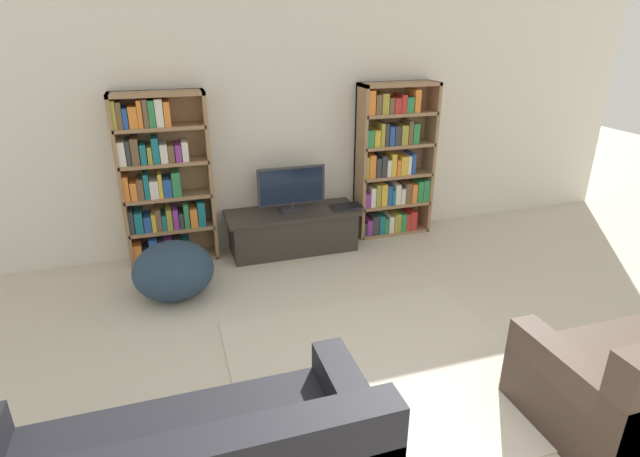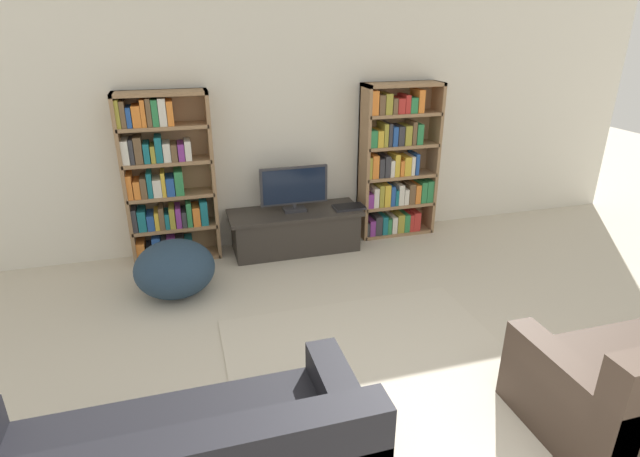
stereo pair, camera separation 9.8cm
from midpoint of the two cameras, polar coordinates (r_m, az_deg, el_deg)
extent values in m
cube|color=silver|center=(5.48, -3.99, 11.48)|extent=(8.80, 0.06, 2.60)
cube|color=#93704C|center=(5.29, -20.88, 4.85)|extent=(0.04, 0.30, 1.74)
cube|color=#93704C|center=(5.28, -11.64, 5.85)|extent=(0.04, 0.30, 1.74)
cube|color=#93704C|center=(5.39, -16.29, 5.76)|extent=(0.89, 0.04, 1.74)
cube|color=#93704C|center=(5.09, -17.34, 14.57)|extent=(0.89, 0.30, 0.04)
cube|color=#93704C|center=(5.57, -15.32, -3.05)|extent=(0.85, 0.30, 0.04)
cube|color=orange|center=(5.52, -19.24, -2.32)|extent=(0.08, 0.24, 0.22)
cube|color=#333338|center=(5.52, -18.37, -2.51)|extent=(0.06, 0.24, 0.16)
cube|color=#234C99|center=(5.50, -17.64, -1.95)|extent=(0.08, 0.24, 0.26)
cube|color=#333338|center=(5.50, -16.85, -2.00)|extent=(0.05, 0.24, 0.23)
cube|color=#7F338C|center=(5.50, -16.11, -1.88)|extent=(0.08, 0.24, 0.24)
cube|color=#333338|center=(5.50, -15.18, -1.91)|extent=(0.08, 0.24, 0.21)
cube|color=#196B75|center=(5.51, -14.26, -1.92)|extent=(0.08, 0.24, 0.19)
cube|color=#93704C|center=(5.43, -15.69, 0.28)|extent=(0.85, 0.30, 0.04)
cube|color=#333338|center=(5.39, -19.91, 1.12)|extent=(0.05, 0.24, 0.24)
cube|color=#196B75|center=(5.38, -19.16, 1.09)|extent=(0.08, 0.24, 0.21)
cube|color=#234C99|center=(5.39, -18.27, 0.93)|extent=(0.07, 0.24, 0.16)
cube|color=gold|center=(5.38, -17.63, 1.11)|extent=(0.04, 0.24, 0.18)
cube|color=brown|center=(5.37, -17.14, 1.38)|extent=(0.05, 0.24, 0.23)
cube|color=#196B75|center=(5.38, -16.57, 1.10)|extent=(0.04, 0.24, 0.16)
cube|color=#9E9333|center=(5.37, -16.04, 1.44)|extent=(0.05, 0.24, 0.22)
cube|color=#7F338C|center=(5.37, -15.38, 1.48)|extent=(0.05, 0.24, 0.21)
cube|color=#333338|center=(5.38, -14.77, 1.31)|extent=(0.04, 0.24, 0.16)
cube|color=#2D7F47|center=(5.37, -14.25, 1.83)|extent=(0.05, 0.24, 0.26)
cube|color=orange|center=(5.38, -13.47, 1.63)|extent=(0.07, 0.24, 0.20)
cube|color=#196B75|center=(5.37, -12.66, 2.02)|extent=(0.07, 0.24, 0.26)
cube|color=#93704C|center=(5.31, -16.09, 3.76)|extent=(0.85, 0.30, 0.04)
cube|color=orange|center=(5.28, -20.39, 4.67)|extent=(0.05, 0.24, 0.24)
cube|color=orange|center=(5.28, -19.65, 4.42)|extent=(0.06, 0.24, 0.18)
cube|color=brown|center=(5.27, -18.98, 4.64)|extent=(0.06, 0.24, 0.20)
cube|color=#196B75|center=(5.26, -18.37, 4.94)|extent=(0.05, 0.24, 0.25)
cube|color=silver|center=(5.27, -17.59, 4.66)|extent=(0.08, 0.24, 0.18)
cube|color=gold|center=(5.26, -16.95, 5.07)|extent=(0.04, 0.24, 0.24)
cube|color=#234C99|center=(5.27, -16.23, 4.83)|extent=(0.08, 0.24, 0.18)
cube|color=#2D7F47|center=(5.26, -15.31, 5.25)|extent=(0.08, 0.24, 0.24)
cube|color=#93704C|center=(5.22, -16.50, 7.38)|extent=(0.85, 0.30, 0.04)
cube|color=silver|center=(5.19, -20.82, 8.28)|extent=(0.07, 0.24, 0.23)
cube|color=#333338|center=(5.18, -20.17, 8.40)|extent=(0.04, 0.24, 0.24)
cube|color=brown|center=(5.18, -19.51, 8.57)|extent=(0.07, 0.24, 0.25)
cube|color=#196B75|center=(5.18, -18.67, 8.32)|extent=(0.06, 0.24, 0.19)
cube|color=#9E9333|center=(5.18, -18.02, 8.25)|extent=(0.04, 0.24, 0.16)
cube|color=#196B75|center=(5.17, -17.43, 8.76)|extent=(0.06, 0.24, 0.25)
cube|color=silver|center=(5.18, -16.59, 8.50)|extent=(0.07, 0.24, 0.18)
cube|color=brown|center=(5.18, -15.82, 8.50)|extent=(0.06, 0.24, 0.17)
cube|color=#7F338C|center=(5.18, -15.08, 8.59)|extent=(0.06, 0.24, 0.17)
cube|color=silver|center=(5.18, -14.36, 8.81)|extent=(0.06, 0.24, 0.19)
cube|color=#93704C|center=(5.14, -16.93, 11.13)|extent=(0.85, 0.30, 0.04)
cube|color=#9E9333|center=(5.12, -21.55, 12.19)|extent=(0.04, 0.24, 0.26)
cube|color=brown|center=(5.12, -21.03, 12.17)|extent=(0.04, 0.24, 0.24)
cube|color=#234C99|center=(5.12, -20.44, 11.93)|extent=(0.04, 0.24, 0.19)
cube|color=orange|center=(5.11, -19.69, 12.09)|extent=(0.08, 0.24, 0.20)
cube|color=orange|center=(5.11, -19.01, 12.46)|extent=(0.04, 0.24, 0.25)
cube|color=brown|center=(5.10, -18.44, 12.57)|extent=(0.04, 0.24, 0.26)
cube|color=#2D7F47|center=(5.10, -17.81, 12.57)|extent=(0.06, 0.24, 0.25)
cube|color=silver|center=(5.10, -17.04, 12.71)|extent=(0.07, 0.24, 0.26)
cube|color=orange|center=(5.10, -16.24, 12.65)|extent=(0.06, 0.24, 0.23)
cube|color=#93704C|center=(5.64, 5.52, 7.29)|extent=(0.04, 0.30, 1.74)
cube|color=#93704C|center=(6.00, 13.18, 7.73)|extent=(0.04, 0.30, 1.74)
cube|color=#93704C|center=(5.92, 8.93, 7.86)|extent=(0.89, 0.04, 1.74)
cube|color=#93704C|center=(5.65, 10.04, 15.92)|extent=(0.89, 0.30, 0.04)
cube|color=#93704C|center=(6.08, 8.96, -0.25)|extent=(0.85, 0.30, 0.04)
cube|color=#333338|center=(5.89, 5.63, 0.16)|extent=(0.04, 0.24, 0.16)
cube|color=#7F338C|center=(5.90, 6.14, 0.34)|extent=(0.06, 0.24, 0.19)
cube|color=#333338|center=(5.92, 6.84, 0.59)|extent=(0.08, 0.24, 0.23)
cube|color=#196B75|center=(5.95, 7.53, 0.63)|extent=(0.06, 0.24, 0.22)
cube|color=#2D7F47|center=(5.98, 8.03, 0.54)|extent=(0.05, 0.24, 0.18)
cube|color=silver|center=(6.00, 8.59, 0.68)|extent=(0.06, 0.24, 0.20)
cube|color=#9E9333|center=(6.03, 9.29, 0.84)|extent=(0.08, 0.24, 0.22)
cube|color=#2D7F47|center=(6.07, 9.96, 0.88)|extent=(0.07, 0.24, 0.21)
cube|color=#B72D28|center=(6.09, 10.47, 0.93)|extent=(0.05, 0.24, 0.21)
cube|color=#B72D28|center=(6.12, 11.05, 1.07)|extent=(0.08, 0.24, 0.23)
cube|color=#93704C|center=(5.96, 9.16, 2.84)|extent=(0.85, 0.30, 0.04)
cube|color=#7F338C|center=(5.77, 5.92, 3.41)|extent=(0.07, 0.24, 0.16)
cube|color=silver|center=(5.78, 6.56, 3.75)|extent=(0.06, 0.24, 0.23)
cube|color=#9E9333|center=(5.80, 7.15, 3.94)|extent=(0.05, 0.24, 0.26)
cube|color=gold|center=(5.83, 7.80, 3.99)|extent=(0.07, 0.24, 0.25)
cube|color=#234C99|center=(5.86, 8.41, 3.94)|extent=(0.05, 0.24, 0.23)
cube|color=#196B75|center=(5.89, 8.85, 3.74)|extent=(0.04, 0.24, 0.18)
cube|color=silver|center=(5.90, 9.34, 4.05)|extent=(0.06, 0.24, 0.24)
cube|color=silver|center=(5.94, 9.90, 3.84)|extent=(0.05, 0.24, 0.18)
cube|color=brown|center=(5.96, 10.52, 4.14)|extent=(0.07, 0.24, 0.24)
cube|color=orange|center=(6.00, 11.17, 4.13)|extent=(0.06, 0.24, 0.22)
cube|color=#2D7F47|center=(6.02, 11.81, 4.31)|extent=(0.07, 0.24, 0.25)
cube|color=#2D7F47|center=(6.06, 12.50, 4.40)|extent=(0.08, 0.24, 0.26)
cube|color=#93704C|center=(5.85, 9.37, 6.06)|extent=(0.85, 0.30, 0.04)
cube|color=#9E9333|center=(5.65, 5.91, 7.10)|extent=(0.04, 0.24, 0.24)
cube|color=orange|center=(5.67, 6.49, 7.22)|extent=(0.07, 0.24, 0.26)
cube|color=#333338|center=(5.70, 7.18, 7.07)|extent=(0.06, 0.24, 0.22)
cube|color=#333338|center=(5.72, 7.82, 7.21)|extent=(0.06, 0.24, 0.24)
cube|color=silver|center=(5.75, 8.35, 7.00)|extent=(0.05, 0.24, 0.19)
cube|color=gold|center=(5.77, 8.89, 7.34)|extent=(0.06, 0.24, 0.25)
cube|color=orange|center=(5.80, 9.42, 7.02)|extent=(0.04, 0.24, 0.18)
cube|color=gold|center=(5.83, 10.04, 7.23)|extent=(0.08, 0.24, 0.21)
cube|color=silver|center=(5.86, 10.63, 7.27)|extent=(0.04, 0.24, 0.22)
cube|color=#234C99|center=(5.88, 11.09, 7.41)|extent=(0.04, 0.24, 0.24)
cube|color=#93704C|center=(5.76, 9.59, 9.38)|extent=(0.85, 0.30, 0.04)
cube|color=#2D7F47|center=(5.58, 6.27, 10.29)|extent=(0.08, 0.24, 0.18)
cube|color=gold|center=(5.61, 7.04, 10.30)|extent=(0.07, 0.24, 0.18)
cube|color=#9E9333|center=(5.63, 7.65, 10.67)|extent=(0.05, 0.24, 0.25)
cube|color=#333338|center=(5.65, 8.14, 10.68)|extent=(0.04, 0.24, 0.25)
cube|color=#234C99|center=(5.68, 8.68, 10.52)|extent=(0.06, 0.24, 0.21)
cube|color=#333338|center=(5.70, 9.34, 10.55)|extent=(0.07, 0.24, 0.21)
cube|color=#9E9333|center=(5.74, 10.11, 10.59)|extent=(0.08, 0.24, 0.22)
cube|color=brown|center=(5.77, 10.78, 10.79)|extent=(0.05, 0.24, 0.25)
cube|color=#2D7F47|center=(5.80, 11.39, 10.66)|extent=(0.07, 0.24, 0.22)
cube|color=#93704C|center=(5.69, 9.82, 12.80)|extent=(0.85, 0.30, 0.04)
cube|color=orange|center=(5.51, 6.43, 14.18)|extent=(0.08, 0.24, 0.25)
cube|color=brown|center=(5.54, 7.22, 13.95)|extent=(0.06, 0.24, 0.20)
cube|color=#9E9333|center=(5.57, 7.99, 14.01)|extent=(0.08, 0.24, 0.22)
cube|color=brown|center=(5.61, 8.68, 13.77)|extent=(0.05, 0.24, 0.17)
cube|color=#B72D28|center=(5.64, 9.36, 13.76)|extent=(0.08, 0.24, 0.16)
cube|color=#B72D28|center=(5.67, 10.07, 13.92)|extent=(0.06, 0.24, 0.19)
cube|color=#2D7F47|center=(5.70, 10.74, 13.78)|extent=(0.08, 0.24, 0.17)
cube|color=orange|center=(5.74, 11.55, 14.16)|extent=(0.07, 0.24, 0.24)
cube|color=#332D28|center=(5.50, -2.33, -0.37)|extent=(1.35, 0.51, 0.41)
cube|color=#332D28|center=(5.42, -2.37, 1.82)|extent=(1.43, 0.55, 0.04)
cube|color=#2D2D33|center=(5.42, -2.41, 2.20)|extent=(0.24, 0.16, 0.03)
cylinder|color=#2D2D33|center=(5.40, -2.42, 2.59)|extent=(0.04, 0.04, 0.05)
cube|color=#2D2D33|center=(5.33, -2.46, 4.93)|extent=(0.73, 0.04, 0.41)
cube|color=black|center=(5.31, -2.41, 4.86)|extent=(0.68, 0.00, 0.37)
cube|color=#28282D|center=(5.50, 3.85, 2.46)|extent=(0.34, 0.21, 0.02)
cube|color=black|center=(5.50, 3.85, 2.59)|extent=(0.33, 0.20, 0.00)
cube|color=beige|center=(3.78, 7.50, -16.01)|extent=(2.11, 1.97, 0.02)
cube|color=black|center=(2.91, 3.62, -22.28)|extent=(0.18, 0.87, 0.61)
cube|color=#423328|center=(3.42, 26.54, -17.32)|extent=(0.18, 0.90, 0.58)
ellipsoid|color=#23384C|center=(4.76, -15.70, -4.44)|extent=(0.73, 0.73, 0.51)
camera|label=1|loc=(0.05, -89.35, 0.27)|focal=28.00mm
camera|label=2|loc=(0.05, 90.65, -0.27)|focal=28.00mm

